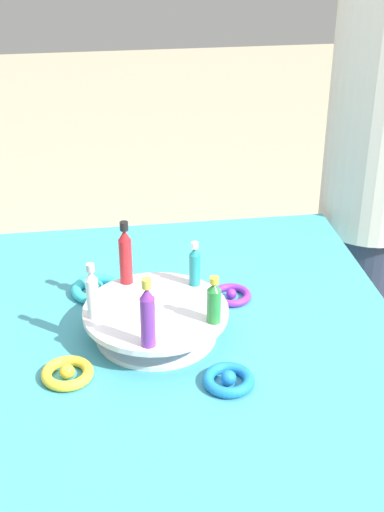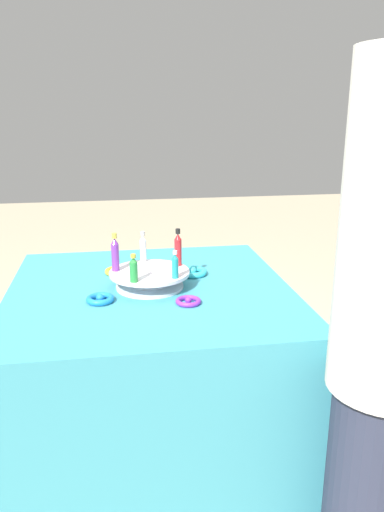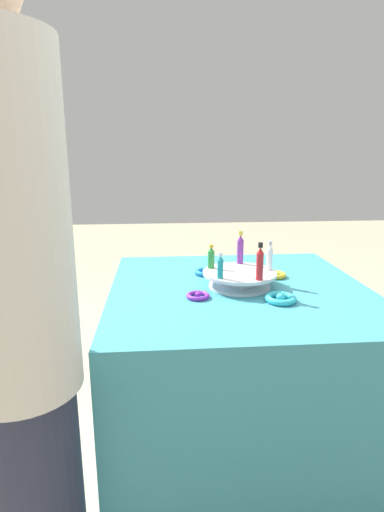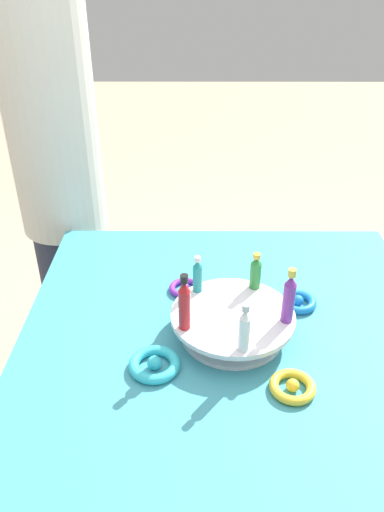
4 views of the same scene
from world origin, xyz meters
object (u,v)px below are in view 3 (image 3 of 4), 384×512
object	(u,v)px
bottle_clear	(270,257)
bottle_purple	(240,249)
bottle_red	(260,263)
ribbon_bow_blue	(206,272)
ribbon_bow_teal	(281,298)
ribbon_bow_gold	(275,275)
person_figure	(19,333)
display_stand	(239,278)
bottle_green	(211,257)
ribbon_bow_purple	(198,296)
bottle_teal	(220,267)

from	to	relation	value
bottle_clear	bottle_purple	bearing A→B (deg)	-137.79
bottle_red	ribbon_bow_blue	bearing A→B (deg)	-150.28
ribbon_bow_teal	ribbon_bow_gold	xyz separation A→B (m)	(-0.28, 0.06, -0.00)
ribbon_bow_teal	person_figure	xyz separation A→B (m)	(0.36, -0.76, 0.07)
bottle_clear	ribbon_bow_blue	world-z (taller)	bottle_clear
display_stand	person_figure	bearing A→B (deg)	-50.44
display_stand	bottle_purple	world-z (taller)	bottle_purple
bottle_green	ribbon_bow_purple	size ratio (longest dim) A/B	1.12
display_stand	bottle_teal	size ratio (longest dim) A/B	2.95
bottle_green	bottle_clear	bearing A→B (deg)	78.21
ribbon_bow_gold	ribbon_bow_blue	distance (m)	0.29
bottle_clear	ribbon_bow_blue	xyz separation A→B (m)	(-0.16, -0.23, -0.10)
ribbon_bow_teal	ribbon_bow_gold	size ratio (longest dim) A/B	1.17
ribbon_bow_purple	ribbon_bow_teal	bearing A→B (deg)	77.91
bottle_green	bottle_teal	size ratio (longest dim) A/B	0.99
bottle_teal	ribbon_bow_gold	size ratio (longest dim) A/B	1.02
ribbon_bow_blue	person_figure	distance (m)	0.89
bottle_purple	bottle_clear	bearing A→B (deg)	42.21
ribbon_bow_gold	person_figure	size ratio (longest dim) A/B	0.06
ribbon_bow_purple	person_figure	size ratio (longest dim) A/B	0.05
bottle_clear	ribbon_bow_teal	distance (m)	0.21
bottle_teal	ribbon_bow_teal	size ratio (longest dim) A/B	0.87
display_stand	ribbon_bow_blue	size ratio (longest dim) A/B	3.06
bottle_red	person_figure	xyz separation A→B (m)	(0.43, -0.70, -0.04)
bottle_purple	ribbon_bow_teal	distance (m)	0.32
bottle_clear	ribbon_bow_teal	world-z (taller)	bottle_clear
bottle_clear	bottle_green	distance (m)	0.23
bottle_red	ribbon_bow_teal	distance (m)	0.14
bottle_red	ribbon_bow_blue	size ratio (longest dim) A/B	1.48
ribbon_bow_purple	person_figure	xyz separation A→B (m)	(0.42, -0.48, 0.07)
ribbon_bow_teal	person_figure	bearing A→B (deg)	-64.46
bottle_red	bottle_purple	world-z (taller)	same
bottle_green	ribbon_bow_blue	xyz separation A→B (m)	(-0.11, -0.01, -0.09)
bottle_clear	ribbon_bow_gold	size ratio (longest dim) A/B	1.21
bottle_purple	ribbon_bow_gold	size ratio (longest dim) A/B	1.43
ribbon_bow_blue	bottle_teal	bearing A→B (deg)	5.27
bottle_clear	bottle_teal	size ratio (longest dim) A/B	1.20
display_stand	bottle_red	world-z (taller)	bottle_red
ribbon_bow_blue	person_figure	world-z (taller)	person_figure
display_stand	bottle_teal	xyz separation A→B (m)	(0.08, -0.09, 0.07)
ribbon_bow_blue	bottle_green	bearing A→B (deg)	4.10
display_stand	ribbon_bow_blue	xyz separation A→B (m)	(-0.17, -0.11, -0.02)
bottle_clear	bottle_green	world-z (taller)	bottle_clear
bottle_green	ribbon_bow_blue	world-z (taller)	bottle_green
bottle_red	ribbon_bow_purple	xyz separation A→B (m)	(0.00, -0.22, -0.12)
display_stand	ribbon_bow_teal	xyz separation A→B (m)	(0.17, 0.11, -0.02)
bottle_green	person_figure	world-z (taller)	person_figure
bottle_green	ribbon_bow_teal	size ratio (longest dim) A/B	0.86
bottle_purple	bottle_green	xyz separation A→B (m)	(0.06, -0.13, -0.02)
ribbon_bow_gold	ribbon_bow_purple	bearing A→B (deg)	-57.09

